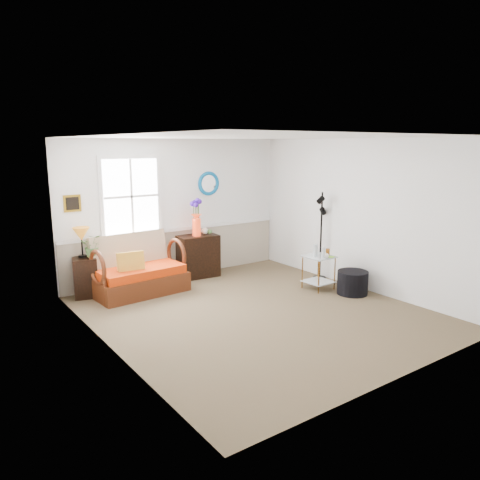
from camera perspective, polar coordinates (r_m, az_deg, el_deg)
floor at (r=7.16m, az=2.08°, el=-8.84°), size 4.50×5.00×0.01m
ceiling at (r=6.71m, az=2.24°, el=12.46°), size 4.50×5.00×0.01m
walls at (r=6.81m, az=2.16°, el=1.46°), size 4.51×5.01×2.60m
wainscot at (r=9.03m, az=-7.54°, el=-1.61°), size 4.46×0.02×0.90m
chair_rail at (r=8.93m, az=-7.59°, el=1.31°), size 4.46×0.04×0.06m
window at (r=8.46m, az=-13.12°, el=5.20°), size 1.14×0.06×1.44m
picture at (r=8.14m, az=-19.78°, el=4.23°), size 0.28×0.03×0.28m
mirror at (r=9.18m, az=-3.87°, el=6.89°), size 0.47×0.07×0.47m
loveseat at (r=8.10m, az=-12.24°, el=-2.97°), size 1.58×0.96×1.00m
throw_pillow at (r=7.92m, az=-13.15°, el=-3.00°), size 0.45×0.16×0.44m
lamp_stand at (r=8.19m, az=-18.34°, el=-4.35°), size 0.46×0.46×0.66m
table_lamp at (r=8.08m, az=-18.73°, el=-0.30°), size 0.37×0.37×0.51m
potted_plant at (r=8.10m, az=-17.51°, el=-0.95°), size 0.49×0.50×0.30m
cabinet at (r=9.00m, az=-5.20°, el=-1.92°), size 0.79×0.54×0.80m
flower_vase at (r=8.80m, az=-5.34°, el=2.72°), size 0.25×0.25×0.69m
side_table at (r=8.31m, az=9.54°, el=-3.93°), size 0.48×0.48×0.59m
tabletop_items at (r=8.21m, az=10.06°, el=-1.23°), size 0.43×0.43×0.21m
floor_lamp at (r=8.85m, az=9.84°, el=0.50°), size 0.24×0.24×1.64m
ottoman at (r=8.18m, az=13.56°, el=-5.07°), size 0.61×0.61×0.40m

